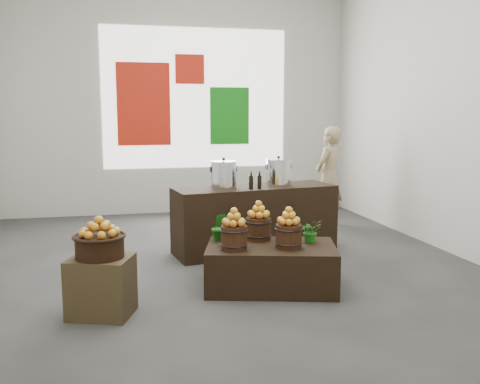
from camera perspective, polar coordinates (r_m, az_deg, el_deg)
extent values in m
plane|color=#3C3C39|center=(6.25, -2.55, -7.91)|extent=(7.00, 7.00, 0.00)
cube|color=#B9B7AB|center=(9.46, -6.59, 9.88)|extent=(6.00, 0.04, 4.00)
cube|color=white|center=(9.48, -4.74, 9.90)|extent=(3.20, 0.02, 2.40)
cube|color=#B71E0E|center=(9.38, -10.24, 9.20)|extent=(0.90, 0.04, 1.40)
cube|color=#127313|center=(9.58, -1.12, 8.12)|extent=(0.70, 0.04, 1.00)
cube|color=#B71E0E|center=(9.48, -5.39, 12.92)|extent=(0.50, 0.04, 0.50)
cube|color=brown|center=(4.89, -14.58, -9.73)|extent=(0.63, 0.58, 0.52)
cylinder|color=black|center=(4.79, -14.74, -5.69)|extent=(0.42, 0.42, 0.19)
cube|color=black|center=(5.45, 3.32, -7.97)|extent=(1.44, 1.10, 0.44)
cylinder|color=#3D2110|center=(5.20, -0.64, -4.90)|extent=(0.26, 0.26, 0.24)
cylinder|color=#3D2110|center=(5.28, 5.20, -4.73)|extent=(0.26, 0.26, 0.24)
cylinder|color=#3D2110|center=(5.60, 1.99, -3.93)|extent=(0.26, 0.26, 0.24)
imported|color=#176515|center=(5.53, 7.56, -4.15)|extent=(0.23, 0.20, 0.24)
imported|color=#176515|center=(5.55, -2.23, -3.74)|extent=(0.19, 0.17, 0.29)
cube|color=black|center=(6.81, 1.59, -2.90)|extent=(2.13, 0.95, 0.84)
cylinder|color=silver|center=(6.57, -1.76, 1.77)|extent=(0.32, 0.32, 0.32)
cylinder|color=silver|center=(6.86, 4.11, 2.04)|extent=(0.32, 0.32, 0.32)
imported|color=#9C8660|center=(8.36, 9.43, 1.61)|extent=(0.67, 0.65, 1.56)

